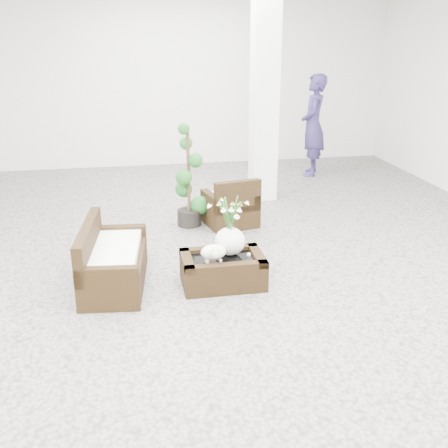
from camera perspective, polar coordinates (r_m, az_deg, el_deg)
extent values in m
plane|color=gray|center=(6.44, -0.16, -4.90)|extent=(11.00, 11.00, 0.00)
cube|color=white|center=(8.89, 4.28, 13.67)|extent=(0.40, 0.40, 3.50)
cube|color=#2F1F0E|center=(6.04, -0.14, -4.99)|extent=(0.90, 0.60, 0.31)
ellipsoid|color=white|center=(5.83, -1.13, -3.15)|extent=(0.28, 0.23, 0.21)
cylinder|color=white|center=(6.05, 2.62, -3.21)|extent=(0.04, 0.04, 0.03)
cube|color=#2F1F0E|center=(7.82, 0.65, 2.46)|extent=(0.80, 0.77, 0.72)
cube|color=#2F1F0E|center=(6.08, -11.51, -3.21)|extent=(0.77, 1.38, 0.70)
imported|color=navy|center=(10.67, 9.36, 10.20)|extent=(0.68, 0.82, 1.92)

